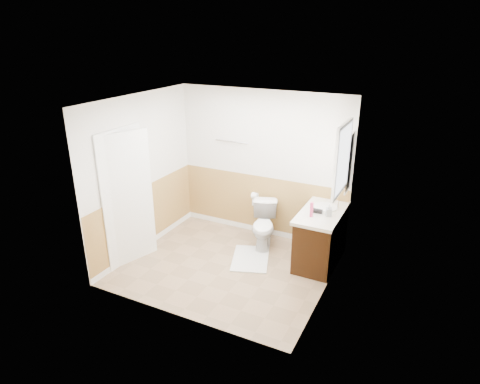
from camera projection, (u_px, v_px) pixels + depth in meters
The scene contains 32 objects.
floor at pixel (227, 266), 6.33m from camera, with size 3.00×3.00×0.00m, color #8C7051.
ceiling at pixel (225, 101), 5.41m from camera, with size 3.00×3.00×0.00m, color white.
wall_back at pixel (262, 165), 6.95m from camera, with size 3.00×3.00×0.00m, color silver.
wall_front at pixel (173, 227), 4.78m from camera, with size 3.00×3.00×0.00m, color silver.
wall_left at pixel (141, 175), 6.49m from camera, with size 3.00×3.00×0.00m, color silver.
wall_right at pixel (330, 209), 5.25m from camera, with size 3.00×3.00×0.00m, color silver.
wainscot_back at pixel (261, 206), 7.22m from camera, with size 3.00×3.00×0.00m, color #9F7A3F.
wainscot_front at pixel (177, 281), 5.07m from camera, with size 3.00×3.00×0.00m, color #9F7A3F.
wainscot_left at pixel (146, 218), 6.76m from camera, with size 2.60×2.60×0.00m, color #9F7A3F.
wainscot_right at pixel (325, 260), 5.53m from camera, with size 2.60×2.60×0.00m, color #9F7A3F.
toilet at pixel (264, 226), 6.81m from camera, with size 0.41×0.71×0.73m, color white.
bath_mat at pixel (250, 259), 6.52m from camera, with size 0.55×0.80×0.02m, color silver.
vanity_cabinet at pixel (321, 238), 6.33m from camera, with size 0.55×1.10×0.80m, color black.
vanity_knob_left at pixel (300, 228), 6.31m from camera, with size 0.03×0.03×0.03m, color silver.
vanity_knob_right at pixel (304, 223), 6.48m from camera, with size 0.03×0.03×0.03m, color silver.
countertop at pixel (322, 213), 6.17m from camera, with size 0.60×1.15×0.05m, color beige.
sink_basin at pixel (325, 207), 6.28m from camera, with size 0.36×0.36×0.02m, color silver.
faucet at pixel (338, 206), 6.19m from camera, with size 0.02×0.02×0.14m, color silver.
lotion_bottle at pixel (312, 210), 5.95m from camera, with size 0.05×0.05×0.22m, color #BE3160.
soap_dispenser at pixel (329, 210), 5.97m from camera, with size 0.08×0.08×0.18m, color #98A0AC.
hair_dryer_body at pixel (318, 211), 6.09m from camera, with size 0.07×0.07×0.14m, color black.
hair_dryer_handle at pixel (316, 212), 6.12m from camera, with size 0.03×0.03×0.07m, color black.
mirror_panel at pixel (350, 163), 6.06m from camera, with size 0.02×0.35×0.90m, color silver.
window_frame at pixel (342, 159), 5.57m from camera, with size 0.04×0.80×1.00m, color white.
window_glass at pixel (344, 159), 5.56m from camera, with size 0.01×0.70×0.90m, color white.
door at pixel (129, 199), 6.15m from camera, with size 0.05×0.80×2.04m, color white.
door_frame at pixel (125, 198), 6.18m from camera, with size 0.02×0.92×2.10m, color white.
door_knob at pixel (146, 197), 6.43m from camera, with size 0.06×0.06×0.06m, color silver.
towel_bar at pixel (232, 142), 7.01m from camera, with size 0.02×0.02×0.62m, color silver.
tp_holder_bar at pixel (255, 196), 7.13m from camera, with size 0.02×0.02×0.14m, color silver.
tp_roll at pixel (255, 196), 7.13m from camera, with size 0.11×0.11×0.10m, color white.
tp_sheet at pixel (255, 202), 7.17m from camera, with size 0.10×0.01×0.16m, color white.
Camera 1 is at (2.61, -4.81, 3.38)m, focal length 31.03 mm.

